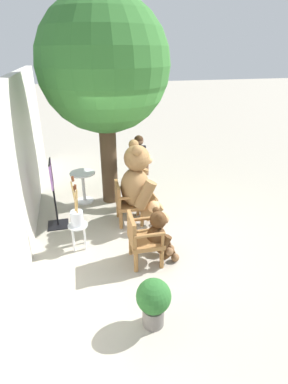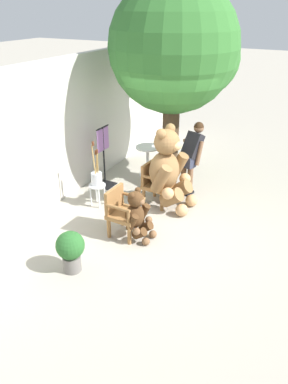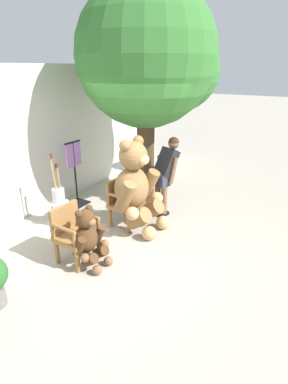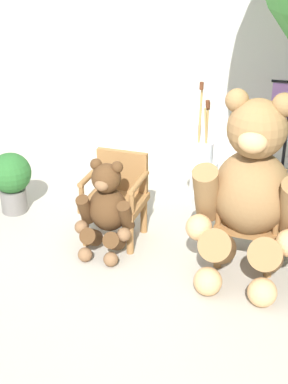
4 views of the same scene
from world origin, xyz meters
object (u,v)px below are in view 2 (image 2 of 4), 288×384
wooden_chair_right (156,182)px  round_side_table (148,158)px  brush_bucket (97,177)px  clothing_display_stand (104,155)px  patio_tree (179,50)px  wooden_chair_left (123,211)px  person_visitor (192,153)px  potted_plant (71,249)px  teddy_bear_small (137,215)px  white_stool (97,189)px  teddy_bear_large (168,169)px

wooden_chair_right → round_side_table: 1.38m
brush_bucket → round_side_table: size_ratio=1.28×
brush_bucket → clothing_display_stand: brush_bucket is taller
wooden_chair_right → patio_tree: patio_tree is taller
wooden_chair_left → person_visitor: size_ratio=0.57×
round_side_table → potted_plant: size_ratio=1.06×
wooden_chair_right → potted_plant: (-2.57, 0.16, -0.07)m
teddy_bear_small → white_stool: 1.44m
wooden_chair_left → round_side_table: bearing=17.6°
person_visitor → round_side_table: bearing=74.4°
wooden_chair_right → brush_bucket: brush_bucket is taller
wooden_chair_right → brush_bucket: 1.19m
round_side_table → potted_plant: (-3.71, -0.61, -0.05)m
wooden_chair_left → person_visitor: (2.11, -0.43, 0.45)m
white_stool → wooden_chair_left: bearing=-123.8°
white_stool → patio_tree: patio_tree is taller
wooden_chair_left → potted_plant: wooden_chair_left is taller
round_side_table → potted_plant: round_side_table is taller
teddy_bear_large → patio_tree: size_ratio=0.39×
teddy_bear_small → person_visitor: person_visitor is taller
teddy_bear_small → patio_tree: size_ratio=0.22×
teddy_bear_large → person_visitor: (0.81, -0.16, 0.09)m
teddy_bear_large → person_visitor: 0.83m
white_stool → wooden_chair_right: bearing=-56.7°
teddy_bear_large → patio_tree: (1.18, 0.38, 2.04)m
brush_bucket → teddy_bear_large: bearing=-62.9°
wooden_chair_left → round_side_table: wooden_chair_left is taller
patio_tree → potted_plant: bearing=179.1°
person_visitor → round_side_table: person_visitor is taller
wooden_chair_left → clothing_display_stand: clothing_display_stand is taller
teddy_bear_small → white_stool: teddy_bear_small is taller
teddy_bear_large → teddy_bear_small: 1.35m
patio_tree → potted_plant: (-3.75, 0.06, -2.46)m
teddy_bear_small → brush_bucket: brush_bucket is taller
patio_tree → wooden_chair_right: bearing=-174.8°
brush_bucket → white_stool: bearing=63.7°
potted_plant → wooden_chair_right: bearing=-3.6°
person_visitor → patio_tree: 2.06m
wooden_chair_right → clothing_display_stand: (0.20, 1.37, 0.26)m
round_side_table → patio_tree: 2.50m
wooden_chair_right → person_visitor: size_ratio=0.57×
wooden_chair_right → person_visitor: bearing=-28.3°
white_stool → potted_plant: (-1.92, -0.82, 0.04)m
wooden_chair_left → patio_tree: (2.49, 0.11, 2.39)m
wooden_chair_left → white_stool: bearing=56.2°
wooden_chair_right → person_visitor: (0.80, -0.43, 0.45)m
brush_bucket → patio_tree: (1.83, -0.88, 2.22)m
teddy_bear_small → wooden_chair_right: bearing=12.5°
person_visitor → potted_plant: size_ratio=2.24×
wooden_chair_right → potted_plant: bearing=176.4°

